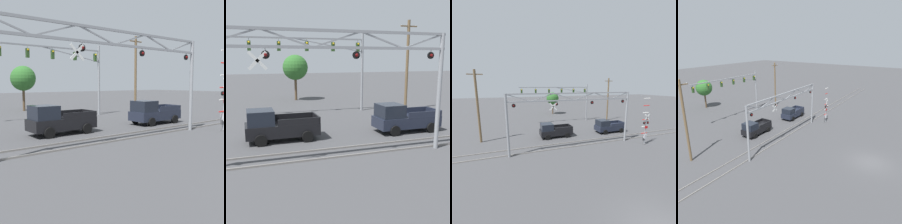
% 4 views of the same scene
% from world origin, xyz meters
% --- Properties ---
extents(rail_track_near, '(80.00, 0.08, 0.10)m').
position_xyz_m(rail_track_near, '(0.00, 11.88, 0.05)').
color(rail_track_near, gray).
rests_on(rail_track_near, ground_plane).
extents(rail_track_far, '(80.00, 0.08, 0.10)m').
position_xyz_m(rail_track_far, '(0.00, 13.32, 0.05)').
color(rail_track_far, gray).
rests_on(rail_track_far, ground_plane).
extents(crossing_gantry, '(15.07, 0.28, 6.65)m').
position_xyz_m(crossing_gantry, '(-0.02, 11.60, 4.68)').
color(crossing_gantry, gray).
rests_on(crossing_gantry, ground_plane).
extents(crossing_signal_mast, '(1.06, 0.35, 5.94)m').
position_xyz_m(crossing_signal_mast, '(8.90, 9.75, 2.06)').
color(crossing_signal_mast, gray).
rests_on(crossing_signal_mast, ground_plane).
extents(traffic_signal_span, '(13.97, 0.39, 7.69)m').
position_xyz_m(traffic_signal_span, '(3.98, 24.51, 5.61)').
color(traffic_signal_span, gray).
rests_on(traffic_signal_span, ground_plane).
extents(pickup_truck_lead, '(4.66, 2.19, 2.08)m').
position_xyz_m(pickup_truck_lead, '(-1.32, 16.20, 0.97)').
color(pickup_truck_lead, black).
rests_on(pickup_truck_lead, ground_plane).
extents(pickup_truck_following, '(4.75, 2.19, 2.08)m').
position_xyz_m(pickup_truck_following, '(7.61, 15.65, 0.97)').
color(pickup_truck_following, '#1E2333').
rests_on(pickup_truck_following, ground_plane).
extents(utility_pole_right, '(1.80, 0.28, 8.98)m').
position_xyz_m(utility_pole_right, '(12.53, 23.11, 4.64)').
color(utility_pole_right, brown).
rests_on(utility_pole_right, ground_plane).
extents(background_tree_beyond_span, '(3.17, 3.17, 5.75)m').
position_xyz_m(background_tree_beyond_span, '(3.14, 33.93, 4.14)').
color(background_tree_beyond_span, brown).
rests_on(background_tree_beyond_span, ground_plane).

